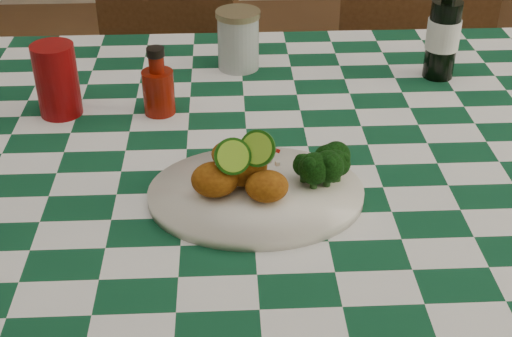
{
  "coord_description": "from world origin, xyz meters",
  "views": [
    {
      "loc": [
        -0.04,
        -1.03,
        1.4
      ],
      "look_at": [
        0.01,
        -0.15,
        0.84
      ],
      "focal_mm": 50.0,
      "sensor_mm": 36.0,
      "label": 1
    }
  ],
  "objects_px": {
    "fried_chicken_pile": "(248,166)",
    "ketchup_bottle": "(158,81)",
    "plate": "(256,194)",
    "beer_bottle": "(445,23)",
    "wooden_chair_left": "(139,114)",
    "mason_jar": "(238,40)",
    "dining_table": "(249,318)",
    "red_tumbler": "(57,80)",
    "wooden_chair_right": "(404,105)"
  },
  "relations": [
    {
      "from": "dining_table",
      "to": "wooden_chair_left",
      "type": "relative_size",
      "value": 1.76
    },
    {
      "from": "wooden_chair_left",
      "to": "fried_chicken_pile",
      "type": "bearing_deg",
      "value": -48.61
    },
    {
      "from": "plate",
      "to": "wooden_chair_left",
      "type": "bearing_deg",
      "value": 107.93
    },
    {
      "from": "mason_jar",
      "to": "wooden_chair_left",
      "type": "distance_m",
      "value": 0.61
    },
    {
      "from": "fried_chicken_pile",
      "to": "wooden_chair_left",
      "type": "height_order",
      "value": "wooden_chair_left"
    },
    {
      "from": "dining_table",
      "to": "beer_bottle",
      "type": "relative_size",
      "value": 7.34
    },
    {
      "from": "red_tumbler",
      "to": "ketchup_bottle",
      "type": "xyz_separation_m",
      "value": [
        0.18,
        -0.01,
        -0.0
      ]
    },
    {
      "from": "ketchup_bottle",
      "to": "mason_jar",
      "type": "distance_m",
      "value": 0.24
    },
    {
      "from": "beer_bottle",
      "to": "plate",
      "type": "bearing_deg",
      "value": -132.82
    },
    {
      "from": "plate",
      "to": "ketchup_bottle",
      "type": "bearing_deg",
      "value": 119.45
    },
    {
      "from": "wooden_chair_right",
      "to": "fried_chicken_pile",
      "type": "bearing_deg",
      "value": -100.59
    },
    {
      "from": "ketchup_bottle",
      "to": "wooden_chair_right",
      "type": "height_order",
      "value": "wooden_chair_right"
    },
    {
      "from": "beer_bottle",
      "to": "wooden_chair_right",
      "type": "bearing_deg",
      "value": 81.39
    },
    {
      "from": "ketchup_bottle",
      "to": "wooden_chair_left",
      "type": "distance_m",
      "value": 0.71
    },
    {
      "from": "fried_chicken_pile",
      "to": "beer_bottle",
      "type": "relative_size",
      "value": 0.59
    },
    {
      "from": "red_tumbler",
      "to": "wooden_chair_left",
      "type": "bearing_deg",
      "value": 84.24
    },
    {
      "from": "plate",
      "to": "red_tumbler",
      "type": "distance_m",
      "value": 0.45
    },
    {
      "from": "fried_chicken_pile",
      "to": "wooden_chair_right",
      "type": "xyz_separation_m",
      "value": [
        0.47,
        0.87,
        -0.36
      ]
    },
    {
      "from": "wooden_chair_left",
      "to": "mason_jar",
      "type": "bearing_deg",
      "value": -31.54
    },
    {
      "from": "fried_chicken_pile",
      "to": "ketchup_bottle",
      "type": "distance_m",
      "value": 0.33
    },
    {
      "from": "mason_jar",
      "to": "wooden_chair_right",
      "type": "bearing_deg",
      "value": 39.9
    },
    {
      "from": "red_tumbler",
      "to": "wooden_chair_left",
      "type": "xyz_separation_m",
      "value": [
        0.06,
        0.58,
        -0.38
      ]
    },
    {
      "from": "dining_table",
      "to": "fried_chicken_pile",
      "type": "xyz_separation_m",
      "value": [
        -0.01,
        -0.15,
        0.45
      ]
    },
    {
      "from": "red_tumbler",
      "to": "wooden_chair_right",
      "type": "height_order",
      "value": "wooden_chair_right"
    },
    {
      "from": "dining_table",
      "to": "beer_bottle",
      "type": "height_order",
      "value": "beer_bottle"
    },
    {
      "from": "red_tumbler",
      "to": "wooden_chair_left",
      "type": "relative_size",
      "value": 0.14
    },
    {
      "from": "beer_bottle",
      "to": "dining_table",
      "type": "bearing_deg",
      "value": -146.09
    },
    {
      "from": "plate",
      "to": "red_tumbler",
      "type": "bearing_deg",
      "value": 139.42
    },
    {
      "from": "fried_chicken_pile",
      "to": "mason_jar",
      "type": "relative_size",
      "value": 1.09
    },
    {
      "from": "plate",
      "to": "mason_jar",
      "type": "height_order",
      "value": "mason_jar"
    },
    {
      "from": "dining_table",
      "to": "wooden_chair_left",
      "type": "bearing_deg",
      "value": 110.93
    },
    {
      "from": "ketchup_bottle",
      "to": "beer_bottle",
      "type": "distance_m",
      "value": 0.57
    },
    {
      "from": "wooden_chair_right",
      "to": "beer_bottle",
      "type": "bearing_deg",
      "value": -80.96
    },
    {
      "from": "plate",
      "to": "beer_bottle",
      "type": "bearing_deg",
      "value": 47.18
    },
    {
      "from": "dining_table",
      "to": "beer_bottle",
      "type": "distance_m",
      "value": 0.69
    },
    {
      "from": "fried_chicken_pile",
      "to": "ketchup_bottle",
      "type": "relative_size",
      "value": 1.05
    },
    {
      "from": "fried_chicken_pile",
      "to": "beer_bottle",
      "type": "bearing_deg",
      "value": 46.31
    },
    {
      "from": "beer_bottle",
      "to": "wooden_chair_left",
      "type": "distance_m",
      "value": 0.92
    },
    {
      "from": "fried_chicken_pile",
      "to": "plate",
      "type": "bearing_deg",
      "value": 0.0
    },
    {
      "from": "plate",
      "to": "wooden_chair_right",
      "type": "xyz_separation_m",
      "value": [
        0.46,
        0.87,
        -0.31
      ]
    },
    {
      "from": "mason_jar",
      "to": "wooden_chair_left",
      "type": "xyz_separation_m",
      "value": [
        -0.27,
        0.4,
        -0.38
      ]
    },
    {
      "from": "plate",
      "to": "beer_bottle",
      "type": "relative_size",
      "value": 1.43
    },
    {
      "from": "plate",
      "to": "red_tumbler",
      "type": "relative_size",
      "value": 2.43
    },
    {
      "from": "red_tumbler",
      "to": "ketchup_bottle",
      "type": "height_order",
      "value": "red_tumbler"
    },
    {
      "from": "dining_table",
      "to": "wooden_chair_left",
      "type": "height_order",
      "value": "wooden_chair_left"
    },
    {
      "from": "dining_table",
      "to": "ketchup_bottle",
      "type": "relative_size",
      "value": 13.12
    },
    {
      "from": "wooden_chair_left",
      "to": "dining_table",
      "type": "bearing_deg",
      "value": -44.9
    },
    {
      "from": "plate",
      "to": "beer_bottle",
      "type": "height_order",
      "value": "beer_bottle"
    },
    {
      "from": "wooden_chair_left",
      "to": "wooden_chair_right",
      "type": "bearing_deg",
      "value": 23.83
    },
    {
      "from": "beer_bottle",
      "to": "wooden_chair_right",
      "type": "xyz_separation_m",
      "value": [
        0.07,
        0.45,
        -0.41
      ]
    }
  ]
}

